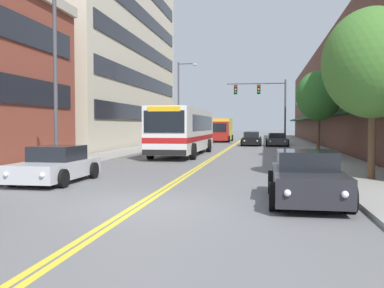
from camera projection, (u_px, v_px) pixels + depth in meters
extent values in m
plane|color=slate|center=(236.00, 144.00, 47.41)|extent=(240.00, 240.00, 0.00)
cube|color=gray|center=(174.00, 143.00, 48.57)|extent=(2.99, 106.00, 0.12)
cube|color=gray|center=(300.00, 144.00, 46.24)|extent=(2.99, 106.00, 0.12)
cube|color=yellow|center=(235.00, 144.00, 47.42)|extent=(0.14, 106.00, 0.01)
cube|color=yellow|center=(236.00, 144.00, 47.39)|extent=(0.14, 106.00, 0.01)
cube|color=black|center=(16.00, 90.00, 20.65)|extent=(0.08, 11.60, 1.40)
cube|color=black|center=(15.00, 26.00, 20.52)|extent=(0.08, 11.60, 1.40)
cube|color=beige|center=(87.00, 35.00, 43.55)|extent=(12.00, 28.07, 22.48)
cube|color=black|center=(145.00, 114.00, 42.89)|extent=(0.08, 25.82, 1.40)
cube|color=black|center=(145.00, 82.00, 42.75)|extent=(0.08, 25.82, 1.40)
cube|color=black|center=(145.00, 49.00, 42.61)|extent=(0.08, 25.82, 1.40)
cube|color=black|center=(144.00, 17.00, 42.46)|extent=(0.08, 25.82, 1.40)
cube|color=brown|center=(357.00, 96.00, 45.05)|extent=(8.00, 68.00, 10.31)
cube|color=#1E4C28|center=(312.00, 117.00, 45.91)|extent=(1.10, 61.20, 0.24)
cube|color=black|center=(317.00, 85.00, 45.67)|extent=(0.08, 61.20, 1.40)
cube|color=silver|center=(184.00, 130.00, 29.67)|extent=(2.57, 11.93, 2.82)
cube|color=#B21919|center=(184.00, 138.00, 29.69)|extent=(2.59, 11.95, 0.32)
cube|color=black|center=(186.00, 123.00, 30.24)|extent=(2.60, 9.30, 1.01)
cube|color=black|center=(164.00, 122.00, 23.75)|extent=(2.32, 0.04, 1.24)
cube|color=yellow|center=(164.00, 109.00, 23.71)|extent=(1.85, 0.06, 0.28)
cube|color=black|center=(164.00, 153.00, 23.81)|extent=(2.52, 0.08, 0.32)
cylinder|color=black|center=(150.00, 151.00, 25.95)|extent=(0.30, 1.00, 1.00)
cylinder|color=black|center=(193.00, 151.00, 25.51)|extent=(0.30, 1.00, 1.00)
cylinder|color=black|center=(175.00, 145.00, 33.18)|extent=(0.30, 1.00, 1.00)
cylinder|color=black|center=(209.00, 146.00, 32.73)|extent=(0.30, 1.00, 1.00)
cube|color=#B7B7BC|center=(56.00, 169.00, 15.41)|extent=(1.76, 4.12, 0.61)
cube|color=black|center=(58.00, 153.00, 15.55)|extent=(1.51, 1.81, 0.53)
cylinder|color=black|center=(12.00, 177.00, 14.31)|extent=(0.22, 0.63, 0.63)
cylinder|color=black|center=(63.00, 178.00, 14.01)|extent=(0.22, 0.63, 0.63)
cylinder|color=black|center=(50.00, 170.00, 16.83)|extent=(0.22, 0.63, 0.63)
cylinder|color=black|center=(93.00, 170.00, 16.53)|extent=(0.22, 0.63, 0.63)
sphere|color=silver|center=(6.00, 175.00, 13.47)|extent=(0.16, 0.16, 0.16)
sphere|color=silver|center=(42.00, 175.00, 13.26)|extent=(0.16, 0.16, 0.16)
cube|color=red|center=(66.00, 163.00, 17.56)|extent=(0.18, 0.04, 0.10)
cube|color=red|center=(95.00, 163.00, 17.35)|extent=(0.18, 0.04, 0.10)
cube|color=#232328|center=(306.00, 182.00, 11.42)|extent=(1.74, 4.23, 0.68)
cube|color=black|center=(306.00, 160.00, 11.56)|extent=(1.49, 1.86, 0.50)
cylinder|color=black|center=(274.00, 196.00, 10.28)|extent=(0.22, 0.70, 0.70)
cylinder|color=black|center=(351.00, 198.00, 9.98)|extent=(0.22, 0.70, 0.70)
cylinder|color=black|center=(272.00, 182.00, 12.87)|extent=(0.22, 0.70, 0.70)
cylinder|color=black|center=(333.00, 183.00, 12.57)|extent=(0.22, 0.70, 0.70)
sphere|color=silver|center=(287.00, 193.00, 9.41)|extent=(0.16, 0.16, 0.16)
sphere|color=silver|center=(345.00, 194.00, 9.21)|extent=(0.16, 0.16, 0.16)
cube|color=red|center=(280.00, 172.00, 13.61)|extent=(0.18, 0.04, 0.10)
cube|color=red|center=(320.00, 173.00, 13.40)|extent=(0.18, 0.04, 0.10)
cube|color=#38383D|center=(277.00, 141.00, 42.60)|extent=(1.93, 4.37, 0.60)
cube|color=black|center=(277.00, 135.00, 42.74)|extent=(1.66, 1.92, 0.50)
cylinder|color=black|center=(267.00, 143.00, 41.43)|extent=(0.22, 0.70, 0.70)
cylinder|color=black|center=(288.00, 143.00, 41.10)|extent=(0.22, 0.70, 0.70)
cylinder|color=black|center=(267.00, 142.00, 44.10)|extent=(0.22, 0.70, 0.70)
cylinder|color=black|center=(286.00, 142.00, 43.77)|extent=(0.22, 0.70, 0.70)
sphere|color=silver|center=(270.00, 141.00, 40.54)|extent=(0.16, 0.16, 0.16)
sphere|color=silver|center=(285.00, 142.00, 40.31)|extent=(0.16, 0.16, 0.16)
cube|color=red|center=(270.00, 140.00, 44.87)|extent=(0.18, 0.04, 0.10)
cube|color=red|center=(283.00, 140.00, 44.64)|extent=(0.18, 0.04, 0.10)
cube|color=black|center=(251.00, 141.00, 43.07)|extent=(1.75, 4.02, 0.65)
cube|color=black|center=(251.00, 135.00, 43.20)|extent=(1.51, 1.77, 0.54)
cylinder|color=black|center=(242.00, 143.00, 42.00)|extent=(0.22, 0.69, 0.69)
cylinder|color=black|center=(260.00, 143.00, 41.70)|extent=(0.22, 0.69, 0.69)
cylinder|color=black|center=(243.00, 142.00, 44.45)|extent=(0.22, 0.69, 0.69)
cylinder|color=black|center=(260.00, 142.00, 44.15)|extent=(0.22, 0.69, 0.69)
sphere|color=silver|center=(244.00, 141.00, 41.17)|extent=(0.16, 0.16, 0.16)
sphere|color=silver|center=(257.00, 141.00, 40.97)|extent=(0.16, 0.16, 0.16)
cube|color=red|center=(246.00, 140.00, 45.16)|extent=(0.18, 0.04, 0.10)
cube|color=red|center=(258.00, 140.00, 44.95)|extent=(0.18, 0.04, 0.10)
cube|color=beige|center=(252.00, 138.00, 51.23)|extent=(1.80, 4.59, 0.62)
cube|color=black|center=(252.00, 134.00, 51.38)|extent=(1.55, 2.02, 0.51)
cylinder|color=black|center=(244.00, 140.00, 49.98)|extent=(0.22, 0.70, 0.70)
cylinder|color=black|center=(260.00, 140.00, 49.68)|extent=(0.22, 0.70, 0.70)
cylinder|color=black|center=(245.00, 139.00, 52.79)|extent=(0.22, 0.70, 0.70)
cylinder|color=black|center=(260.00, 139.00, 52.48)|extent=(0.22, 0.70, 0.70)
sphere|color=silver|center=(246.00, 139.00, 49.05)|extent=(0.16, 0.16, 0.16)
sphere|color=silver|center=(257.00, 139.00, 48.84)|extent=(0.16, 0.16, 0.16)
cube|color=red|center=(248.00, 137.00, 53.60)|extent=(0.18, 0.04, 0.10)
cube|color=red|center=(258.00, 137.00, 53.39)|extent=(0.18, 0.04, 0.10)
cube|color=maroon|center=(219.00, 131.00, 51.11)|extent=(2.35, 2.12, 2.24)
cube|color=black|center=(218.00, 128.00, 50.03)|extent=(2.00, 0.04, 0.99)
cube|color=yellow|center=(222.00, 129.00, 54.58)|extent=(2.40, 4.94, 2.64)
cylinder|color=black|center=(209.00, 139.00, 51.36)|extent=(0.28, 0.84, 0.84)
cylinder|color=black|center=(229.00, 139.00, 50.95)|extent=(0.28, 0.84, 0.84)
cylinder|color=black|center=(214.00, 138.00, 56.30)|extent=(0.28, 0.84, 0.84)
cylinder|color=black|center=(232.00, 138.00, 55.89)|extent=(0.28, 0.84, 0.84)
cylinder|color=#47474C|center=(285.00, 113.00, 42.93)|extent=(0.18, 0.18, 6.64)
cylinder|color=#47474C|center=(256.00, 84.00, 43.29)|extent=(5.86, 0.11, 0.11)
cube|color=black|center=(259.00, 89.00, 43.27)|extent=(0.34, 0.26, 0.92)
sphere|color=red|center=(259.00, 87.00, 43.10)|extent=(0.18, 0.18, 0.18)
sphere|color=yellow|center=(259.00, 89.00, 43.11)|extent=(0.18, 0.18, 0.18)
sphere|color=green|center=(259.00, 92.00, 43.13)|extent=(0.18, 0.18, 0.18)
cylinder|color=black|center=(259.00, 84.00, 43.25)|extent=(0.02, 0.02, 0.14)
cube|color=black|center=(236.00, 90.00, 43.66)|extent=(0.34, 0.26, 0.92)
sphere|color=red|center=(236.00, 87.00, 43.49)|extent=(0.18, 0.18, 0.18)
sphere|color=yellow|center=(236.00, 90.00, 43.51)|extent=(0.18, 0.18, 0.18)
sphere|color=green|center=(236.00, 92.00, 43.52)|extent=(0.18, 0.18, 0.18)
cylinder|color=black|center=(236.00, 85.00, 43.64)|extent=(0.02, 0.02, 0.14)
cylinder|color=#47474C|center=(55.00, 83.00, 17.49)|extent=(0.16, 0.16, 7.55)
cylinder|color=#47474C|center=(179.00, 104.00, 42.51)|extent=(0.16, 0.16, 8.29)
cylinder|color=#47474C|center=(186.00, 64.00, 42.20)|extent=(1.61, 0.10, 0.10)
ellipsoid|color=#B2B2B7|center=(195.00, 65.00, 42.07)|extent=(0.56, 0.28, 0.20)
cylinder|color=brown|center=(372.00, 142.00, 15.48)|extent=(0.27, 0.27, 2.64)
ellipsoid|color=#42752D|center=(373.00, 63.00, 15.36)|extent=(3.62, 3.62, 3.98)
cylinder|color=brown|center=(318.00, 136.00, 26.41)|extent=(0.21, 0.21, 2.57)
ellipsoid|color=#2D6B28|center=(319.00, 96.00, 26.30)|extent=(2.79, 2.79, 3.07)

